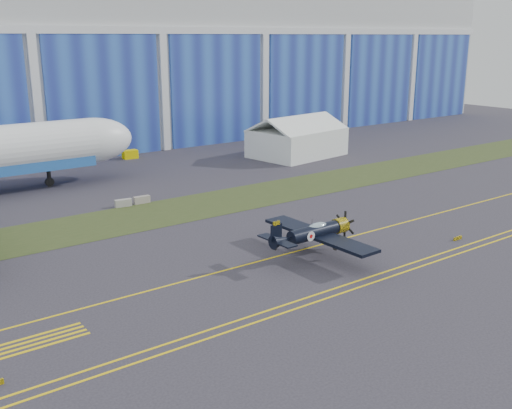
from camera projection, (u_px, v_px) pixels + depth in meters
ground at (207, 251)px, 56.60m from camera, size 260.00×260.00×0.00m
grass_median at (141, 217)px, 67.46m from camera, size 260.00×10.00×0.02m
taxiway_centreline at (237, 267)px, 52.72m from camera, size 200.00×0.20×0.02m
edge_line_near at (308, 305)px, 45.35m from camera, size 80.00×0.20×0.02m
edge_line_far at (299, 300)px, 46.13m from camera, size 80.00×0.20×0.02m
hold_short_ladder at (42, 340)px, 40.07m from camera, size 6.00×2.40×0.02m
guard_board_right at (458, 238)px, 59.77m from camera, size 1.20×0.15×0.35m
warbird at (314, 232)px, 54.68m from camera, size 10.97×13.12×3.81m
tent at (297, 136)px, 100.85m from camera, size 16.32×12.98×6.91m
shipping_container at (19, 162)px, 89.79m from camera, size 6.78×3.52×2.80m
tug at (130, 154)px, 99.40m from camera, size 2.52×1.69×1.40m
gse_box at (337, 129)px, 125.84m from camera, size 3.23×2.26×1.75m
barrier_a at (123, 203)px, 71.32m from camera, size 2.06×0.85×0.90m
barrier_b at (142, 200)px, 72.73m from camera, size 2.03×0.70×0.90m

